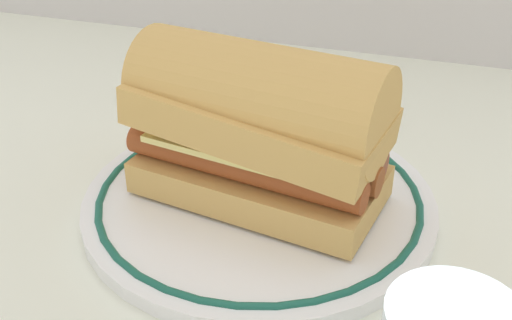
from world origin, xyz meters
The scene contains 3 objects.
ground_plane centered at (0.00, 0.00, 0.00)m, with size 1.50×1.50×0.00m, color silver.
plate centered at (0.00, -0.01, 0.01)m, with size 0.28×0.28×0.01m.
sausage_sandwich centered at (0.00, -0.01, 0.08)m, with size 0.21×0.13×0.12m.
Camera 1 is at (0.13, -0.42, 0.30)m, focal length 45.17 mm.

